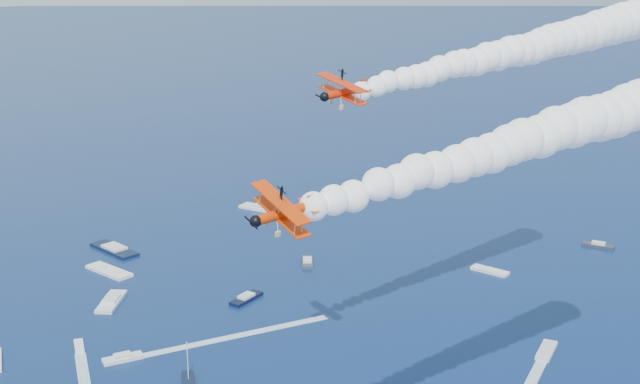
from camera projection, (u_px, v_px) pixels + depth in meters
name	position (u px, v px, depth m)	size (l,w,h in m)	color
biplane_lead	(344.00, 92.00, 115.18)	(7.83, 8.79, 5.29)	red
biplane_trail	(284.00, 213.00, 77.31)	(6.84, 7.67, 4.62)	red
smoke_trail_lead	(515.00, 51.00, 135.81)	(71.14, 19.40, 12.78)	white
smoke_trail_trail	(548.00, 133.00, 96.39)	(71.73, 15.73, 12.78)	white
spectator_boats	(111.00, 300.00, 182.22)	(229.61, 176.87, 0.70)	silver
boat_wakes	(278.00, 381.00, 149.61)	(81.29, 66.11, 0.04)	white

